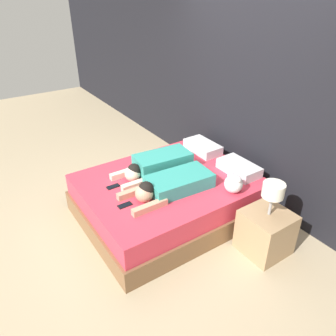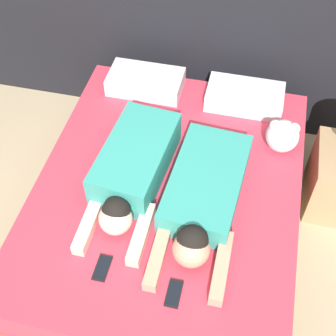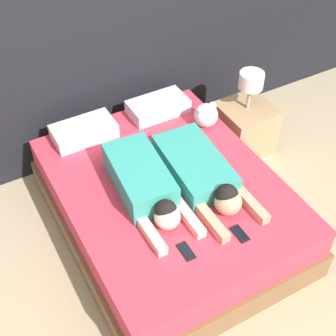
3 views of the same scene
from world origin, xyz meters
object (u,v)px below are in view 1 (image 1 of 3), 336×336
cell_phone_left (113,187)px  nightstand (266,230)px  bed (168,197)px  plush_toy (234,183)px  cell_phone_right (125,205)px  pillow_head_left (203,147)px  person_left (157,165)px  pillow_head_right (239,168)px  person_right (171,185)px

cell_phone_left → nightstand: size_ratio=0.18×
bed → plush_toy: plush_toy is taller
cell_phone_right → pillow_head_left: bearing=109.9°
person_left → cell_phone_right: (0.39, -0.63, -0.10)m
pillow_head_left → cell_phone_right: 1.55m
pillow_head_right → cell_phone_left: (-0.55, -1.41, -0.06)m
plush_toy → cell_phone_right: bearing=-111.3°
bed → person_left: (-0.20, -0.03, 0.36)m
person_left → person_right: bearing=-11.9°
person_left → nightstand: (1.30, 0.52, -0.33)m
plush_toy → pillow_head_left: bearing=159.9°
person_left → plush_toy: person_left is taller
plush_toy → nightstand: size_ratio=0.26×
pillow_head_left → plush_toy: (0.96, -0.35, 0.05)m
person_left → person_right: (0.43, -0.09, -0.02)m
pillow_head_right → cell_phone_right: pillow_head_right is taller
cell_phone_left → cell_phone_right: (0.39, -0.05, 0.00)m
pillow_head_right → bed: bearing=-113.4°
person_right → person_left: bearing=168.1°
cell_phone_left → nightstand: 1.72m
bed → person_right: size_ratio=1.91×
person_left → bed: bearing=7.5°
cell_phone_right → nightstand: 1.49m
person_left → cell_phone_right: 0.75m
bed → nightstand: bearing=24.2°
person_left → person_right: size_ratio=0.93×
cell_phone_right → plush_toy: (0.43, 1.11, 0.10)m
pillow_head_right → person_right: bearing=-97.5°
nightstand → pillow_head_left: bearing=168.0°
pillow_head_left → person_left: size_ratio=0.52×
bed → cell_phone_right: (0.18, -0.66, 0.26)m
pillow_head_left → person_right: person_right is taller
pillow_head_right → plush_toy: (0.27, -0.35, 0.05)m
bed → plush_toy: bearing=36.0°
person_left → nightstand: 1.43m
cell_phone_left → pillow_head_right: bearing=68.6°
bed → cell_phone_right: 0.73m
person_left → person_right: same height
person_left → nightstand: nightstand is taller
nightstand → plush_toy: bearing=-174.6°
pillow_head_right → cell_phone_right: size_ratio=3.46×
cell_phone_right → nightstand: bearing=51.7°
cell_phone_left → pillow_head_left: bearing=95.7°
person_right → plush_toy: person_right is taller
pillow_head_left → person_right: size_ratio=0.49×
pillow_head_left → nightstand: size_ratio=0.61×
person_left → plush_toy: (0.82, 0.47, 0.00)m
bed → person_right: bearing=-27.5°
bed → cell_phone_right: bearing=-74.5°
cell_phone_left → plush_toy: bearing=52.1°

